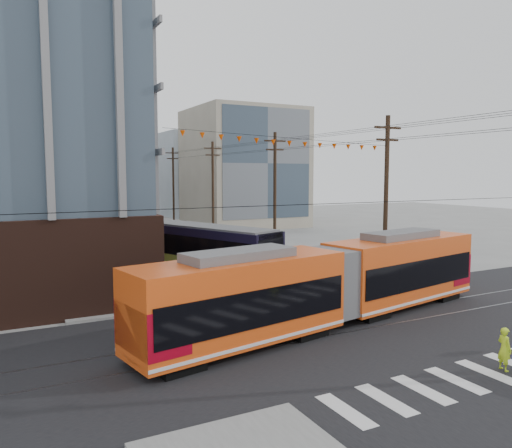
{
  "coord_description": "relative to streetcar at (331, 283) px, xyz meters",
  "views": [
    {
      "loc": [
        -14.69,
        -14.55,
        7.14
      ],
      "look_at": [
        -1.3,
        11.06,
        4.24
      ],
      "focal_mm": 35.0,
      "sensor_mm": 36.0,
      "label": 1
    }
  ],
  "objects": [
    {
      "name": "bg_bldg_ne_near",
      "position": [
        16.73,
        43.56,
        6.04
      ],
      "size": [
        14.0,
        14.0,
        16.0
      ],
      "primitive_type": "cube",
      "color": "gray",
      "rests_on": "ground"
    },
    {
      "name": "parked_car_white",
      "position": [
        -5.02,
        15.38,
        -1.3
      ],
      "size": [
        2.61,
        4.8,
        1.32
      ],
      "primitive_type": "imported",
      "rotation": [
        0.0,
        0.0,
        2.97
      ],
      "color": "silver",
      "rests_on": "ground"
    },
    {
      "name": "parked_car_grey",
      "position": [
        -4.51,
        21.5,
        -1.28
      ],
      "size": [
        3.81,
        5.38,
        1.36
      ],
      "primitive_type": "imported",
      "rotation": [
        0.0,
        0.0,
        2.79
      ],
      "color": "slate",
      "rests_on": "ground"
    },
    {
      "name": "pedestrian",
      "position": [
        2.2,
        -7.6,
        -1.16
      ],
      "size": [
        0.48,
        0.65,
        1.61
      ],
      "primitive_type": "imported",
      "rotation": [
        0.0,
        0.0,
        1.39
      ],
      "color": "#C0E723",
      "rests_on": "ground"
    },
    {
      "name": "ground",
      "position": [
        0.73,
        -4.44,
        -1.96
      ],
      "size": [
        160.0,
        160.0,
        0.0
      ],
      "primitive_type": "plane",
      "color": "slate"
    },
    {
      "name": "parked_car_silver",
      "position": [
        -5.11,
        7.25,
        -1.21
      ],
      "size": [
        1.9,
        4.65,
        1.5
      ],
      "primitive_type": "imported",
      "rotation": [
        0.0,
        0.0,
        3.21
      ],
      "color": "#A8ACB7",
      "rests_on": "ground"
    },
    {
      "name": "jersey_barrier",
      "position": [
        9.03,
        6.3,
        -1.52
      ],
      "size": [
        1.51,
        4.45,
        0.87
      ],
      "primitive_type": "cube",
      "rotation": [
        0.0,
        0.0,
        -0.12
      ],
      "color": "slate",
      "rests_on": "ground"
    },
    {
      "name": "city_bus",
      "position": [
        -1.41,
        13.69,
        -0.1
      ],
      "size": [
        7.44,
        13.24,
        3.71
      ],
      "primitive_type": null,
      "rotation": [
        0.0,
        0.0,
        0.37
      ],
      "color": "black",
      "rests_on": "ground"
    },
    {
      "name": "utility_pole_far",
      "position": [
        9.23,
        51.56,
        3.54
      ],
      "size": [
        0.3,
        0.3,
        11.0
      ],
      "primitive_type": "cylinder",
      "color": "black",
      "rests_on": "ground"
    },
    {
      "name": "streetcar",
      "position": [
        0.0,
        0.0,
        0.0
      ],
      "size": [
        20.53,
        6.52,
        3.92
      ],
      "primitive_type": null,
      "rotation": [
        0.0,
        0.0,
        0.18
      ],
      "color": "#DD4B14",
      "rests_on": "ground"
    },
    {
      "name": "bg_bldg_ne_far",
      "position": [
        18.73,
        63.56,
        5.04
      ],
      "size": [
        16.0,
        16.0,
        14.0
      ],
      "primitive_type": "cube",
      "color": "#8C99A5",
      "rests_on": "ground"
    }
  ]
}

